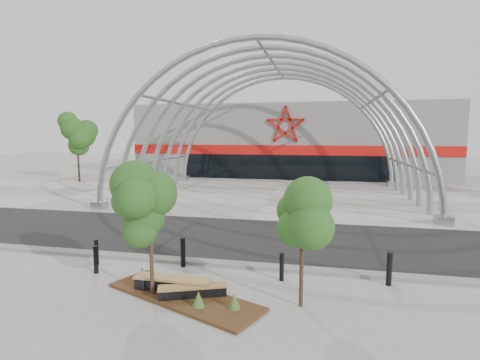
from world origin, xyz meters
TOP-DOWN VIEW (x-y plane):
  - ground at (0.00, 0.00)m, footprint 140.00×140.00m
  - road at (0.00, 3.50)m, footprint 140.00×7.00m
  - forecourt at (0.00, 15.50)m, footprint 60.00×17.00m
  - kerb at (0.00, -0.25)m, footprint 60.00×0.50m
  - arena_building at (0.00, 33.45)m, footprint 34.00×15.24m
  - vault_canopy at (0.00, 15.50)m, footprint 20.80×15.80m
  - planting_bed at (-0.17, -3.11)m, footprint 5.10×3.32m
  - street_tree_0 at (-1.03, -3.25)m, footprint 1.58×1.58m
  - street_tree_1 at (3.24, -2.94)m, footprint 1.37×1.37m
  - bench_0 at (-0.55, -2.89)m, footprint 2.34×0.54m
  - bench_1 at (0.18, -3.17)m, footprint 1.98×1.14m
  - bollard_0 at (-4.20, -1.18)m, footprint 0.15×0.15m
  - bollard_1 at (-3.74, -1.93)m, footprint 0.15×0.15m
  - bollard_2 at (-1.06, -0.69)m, footprint 0.17×0.17m
  - bollard_3 at (2.52, -1.23)m, footprint 0.15×0.15m
  - bollard_4 at (5.86, -0.90)m, footprint 0.17×0.17m
  - bg_tree_0 at (-20.00, 20.00)m, footprint 3.00×3.00m

SIDE VIEW (x-z plane):
  - ground at x=0.00m, z-range 0.00..0.00m
  - road at x=0.00m, z-range 0.00..0.02m
  - vault_canopy at x=0.00m, z-range -10.16..10.20m
  - forecourt at x=0.00m, z-range 0.00..0.04m
  - kerb at x=0.00m, z-range 0.00..0.12m
  - planting_bed at x=-0.17m, z-range -0.14..0.38m
  - bench_1 at x=0.18m, z-range -0.01..0.41m
  - bench_0 at x=-0.55m, z-range -0.01..0.48m
  - bollard_3 at x=2.52m, z-range 0.00..0.92m
  - bollard_0 at x=-4.20m, z-range 0.00..0.93m
  - bollard_1 at x=-3.74m, z-range 0.00..0.96m
  - bollard_4 at x=5.86m, z-range 0.00..1.06m
  - bollard_2 at x=-1.06m, z-range 0.00..1.06m
  - street_tree_1 at x=3.24m, z-range 0.71..3.94m
  - street_tree_0 at x=-1.03m, z-range 0.79..4.38m
  - arena_building at x=0.00m, z-range -0.01..7.99m
  - bg_tree_0 at x=-20.00m, z-range 1.41..7.86m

